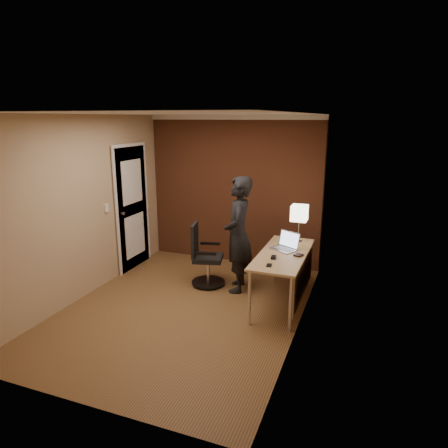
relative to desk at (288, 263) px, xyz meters
The scene contains 9 objects.
room 1.97m from the desk, 147.35° to the left, with size 4.00×4.00×4.00m.
desk is the anchor object (origin of this frame).
desk_lamp 0.78m from the desk, 88.15° to the left, with size 0.22×0.22×0.54m.
laptop 0.27m from the desk, 113.03° to the left, with size 0.41×0.38×0.23m.
mouse 0.33m from the desk, 119.11° to the right, with size 0.06×0.10×0.03m, color black.
phone 0.55m from the desk, 104.36° to the right, with size 0.06×0.12×0.01m, color black.
wallet 0.20m from the desk, 18.94° to the right, with size 0.09×0.11×0.02m, color black.
office_chair 1.35m from the desk, 169.80° to the left, with size 0.51×0.57×0.93m.
person 0.86m from the desk, 162.31° to the left, with size 0.61×0.40×1.67m, color black.
Camera 1 is at (2.19, -4.37, 2.46)m, focal length 32.00 mm.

